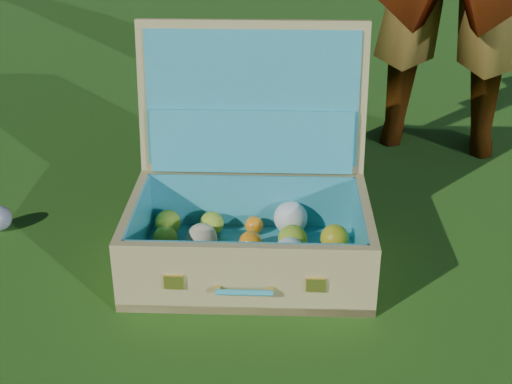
# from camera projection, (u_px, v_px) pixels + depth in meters

# --- Properties ---
(ground) EXTENTS (60.00, 60.00, 0.00)m
(ground) POSITION_uv_depth(u_px,v_px,m) (252.00, 250.00, 1.80)
(ground) COLOR #215114
(ground) RESTS_ON ground
(suitcase) EXTENTS (0.65, 0.56, 0.54)m
(suitcase) POSITION_uv_depth(u_px,v_px,m) (250.00, 197.00, 1.72)
(suitcase) COLOR tan
(suitcase) RESTS_ON ground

